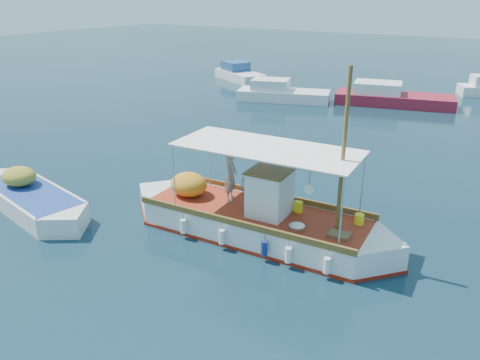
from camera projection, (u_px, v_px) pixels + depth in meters
The scene contains 6 objects.
ground at pixel (269, 230), 16.36m from camera, with size 160.00×160.00×0.00m, color black.
fishing_caique at pixel (254, 220), 15.92m from camera, with size 10.01×3.26×6.12m.
dinghy at pixel (31, 200), 17.86m from camera, with size 6.84×2.82×1.70m.
bg_boat_nw at pixel (281, 94), 35.46m from camera, with size 7.24×4.48×1.80m.
bg_boat_n at pixel (390, 98), 34.19m from camera, with size 8.71×4.72×1.80m.
bg_boat_far_w at pixel (239, 75), 43.76m from camera, with size 6.29×4.78×1.80m.
Camera 1 is at (7.03, -12.72, 7.79)m, focal length 35.00 mm.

